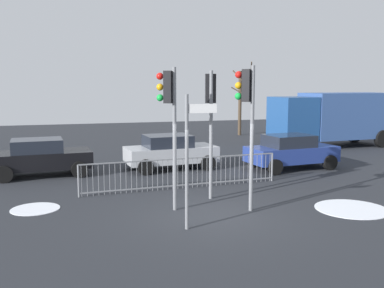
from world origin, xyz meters
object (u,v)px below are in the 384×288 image
at_px(delivery_truck, 332,117).
at_px(bare_tree_left, 240,101).
at_px(traffic_light_mid_right, 247,105).
at_px(direction_sign_post, 189,155).
at_px(car_blue_trailing, 291,151).
at_px(car_black_near, 41,157).
at_px(traffic_light_rear_left, 211,105).
at_px(car_silver_mid, 170,151).
at_px(traffic_light_mid_left, 169,106).

distance_m(delivery_truck, bare_tree_left, 7.52).
distance_m(traffic_light_mid_right, direction_sign_post, 2.59).
xyz_separation_m(car_blue_trailing, bare_tree_left, (2.75, 12.28, 1.68)).
height_order(traffic_light_mid_right, car_black_near, traffic_light_mid_right).
relative_size(traffic_light_rear_left, car_blue_trailing, 1.02).
bearing_deg(car_silver_mid, traffic_light_mid_right, -89.10).
bearing_deg(direction_sign_post, delivery_truck, 50.45).
xyz_separation_m(traffic_light_mid_left, bare_tree_left, (9.14, 16.85, -0.54)).
relative_size(car_silver_mid, delivery_truck, 0.55).
distance_m(traffic_light_rear_left, delivery_truck, 13.75).
bearing_deg(car_black_near, traffic_light_rear_left, -47.07).
bearing_deg(car_black_near, direction_sign_post, -67.62).
bearing_deg(car_blue_trailing, traffic_light_rear_left, -148.99).
xyz_separation_m(traffic_light_rear_left, direction_sign_post, (-1.49, -2.80, -1.07)).
bearing_deg(delivery_truck, bare_tree_left, -71.26).
xyz_separation_m(traffic_light_mid_right, direction_sign_post, (-2.02, -1.15, -1.14)).
height_order(traffic_light_rear_left, delivery_truck, traffic_light_rear_left).
bearing_deg(traffic_light_mid_right, bare_tree_left, 18.37).
bearing_deg(car_black_near, car_blue_trailing, -11.90).
bearing_deg(bare_tree_left, delivery_truck, -68.02).
xyz_separation_m(car_silver_mid, bare_tree_left, (7.71, 10.90, 1.68)).
bearing_deg(car_black_near, traffic_light_mid_right, -52.45).
bearing_deg(traffic_light_mid_left, direction_sign_post, -148.88).
relative_size(car_black_near, delivery_truck, 0.54).
bearing_deg(traffic_light_rear_left, delivery_truck, 52.75).
distance_m(traffic_light_rear_left, bare_tree_left, 17.60).
relative_size(car_silver_mid, bare_tree_left, 0.77).
xyz_separation_m(traffic_light_mid_right, bare_tree_left, (7.05, 17.51, -0.58)).
height_order(car_blue_trailing, car_silver_mid, same).
relative_size(car_black_near, car_blue_trailing, 0.99).
distance_m(traffic_light_rear_left, traffic_light_mid_right, 1.73).
height_order(car_black_near, car_silver_mid, same).
height_order(traffic_light_rear_left, bare_tree_left, bare_tree_left).
height_order(car_black_near, delivery_truck, delivery_truck).
xyz_separation_m(car_black_near, car_blue_trailing, (10.19, -1.44, 0.00)).
bearing_deg(traffic_light_rear_left, direction_sign_post, -106.05).
bearing_deg(bare_tree_left, traffic_light_mid_right, -111.94).
bearing_deg(traffic_light_mid_right, delivery_truck, -2.69).
relative_size(traffic_light_mid_right, delivery_truck, 0.57).
bearing_deg(traffic_light_mid_right, car_blue_trailing, 0.82).
bearing_deg(traffic_light_mid_left, delivery_truck, -21.18).
bearing_deg(car_silver_mid, direction_sign_post, -104.76).
bearing_deg(direction_sign_post, car_silver_mid, 85.82).
relative_size(traffic_light_rear_left, traffic_light_mid_right, 0.98).
bearing_deg(car_blue_trailing, traffic_light_mid_right, -135.04).
xyz_separation_m(direction_sign_post, car_silver_mid, (1.37, 7.77, -1.11)).
height_order(direction_sign_post, car_black_near, direction_sign_post).
bearing_deg(car_silver_mid, delivery_truck, 15.89).
height_order(direction_sign_post, delivery_truck, direction_sign_post).
xyz_separation_m(car_blue_trailing, car_silver_mid, (-4.96, 1.38, 0.00)).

